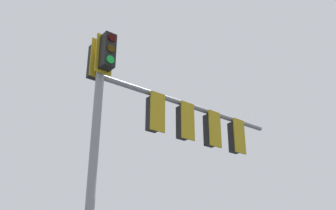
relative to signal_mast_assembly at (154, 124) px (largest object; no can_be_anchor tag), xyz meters
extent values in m
cylinder|color=gray|center=(0.96, 1.27, -1.87)|extent=(0.20, 0.20, 6.61)
cylinder|color=gray|center=(-0.75, -1.02, 0.83)|extent=(3.55, 4.67, 0.14)
cube|color=black|center=(1.20, 1.09, 1.38)|extent=(0.42, 0.42, 0.90)
cube|color=#B29319|center=(1.07, 1.19, 1.38)|extent=(0.30, 0.38, 1.04)
cylinder|color=#360503|center=(1.34, 0.99, 1.68)|extent=(0.14, 0.18, 0.20)
cylinder|color=#3C2703|center=(1.34, 0.99, 1.38)|extent=(0.14, 0.18, 0.20)
cylinder|color=green|center=(1.34, 0.99, 1.08)|extent=(0.14, 0.18, 0.20)
cube|color=black|center=(0.72, 1.45, 1.38)|extent=(0.42, 0.42, 0.90)
cube|color=#B29319|center=(0.86, 1.35, 1.38)|extent=(0.30, 0.38, 1.04)
cylinder|color=#360503|center=(0.59, 1.55, 1.68)|extent=(0.14, 0.18, 0.20)
cylinder|color=#3C2703|center=(0.59, 1.55, 1.38)|extent=(0.14, 0.18, 0.20)
cylinder|color=green|center=(0.59, 1.55, 1.08)|extent=(0.14, 0.18, 0.20)
cube|color=black|center=(0.01, 0.00, 0.28)|extent=(0.42, 0.42, 0.90)
cube|color=#B29319|center=(-0.12, 0.10, 0.28)|extent=(0.29, 0.38, 1.04)
cylinder|color=#360503|center=(0.14, -0.10, 0.58)|extent=(0.14, 0.18, 0.20)
cylinder|color=#3C2703|center=(0.14, -0.10, 0.28)|extent=(0.14, 0.18, 0.20)
cylinder|color=green|center=(0.14, -0.10, -0.02)|extent=(0.14, 0.18, 0.20)
cube|color=black|center=(-0.58, -0.79, 0.28)|extent=(0.42, 0.42, 0.90)
cube|color=#B29319|center=(-0.72, -0.69, 0.28)|extent=(0.29, 0.38, 1.04)
cylinder|color=#360503|center=(-0.45, -0.89, 0.58)|extent=(0.14, 0.18, 0.20)
cylinder|color=#3C2703|center=(-0.45, -0.89, 0.28)|extent=(0.14, 0.18, 0.20)
cylinder|color=green|center=(-0.45, -0.89, -0.02)|extent=(0.14, 0.18, 0.20)
cube|color=black|center=(-1.17, -1.58, 0.28)|extent=(0.42, 0.42, 0.90)
cube|color=#B29319|center=(-1.31, -1.48, 0.28)|extent=(0.28, 0.38, 1.04)
cylinder|color=#360503|center=(-1.04, -1.67, 0.58)|extent=(0.14, 0.18, 0.20)
cylinder|color=#3C2703|center=(-1.04, -1.67, 0.28)|extent=(0.14, 0.18, 0.20)
cylinder|color=green|center=(-1.04, -1.67, -0.02)|extent=(0.14, 0.18, 0.20)
cube|color=black|center=(-1.76, -2.37, 0.28)|extent=(0.42, 0.42, 0.90)
cube|color=#B29319|center=(-1.90, -2.27, 0.28)|extent=(0.29, 0.38, 1.04)
cylinder|color=#360503|center=(-1.63, -2.46, 0.58)|extent=(0.14, 0.18, 0.20)
cylinder|color=#3C2703|center=(-1.63, -2.46, 0.28)|extent=(0.14, 0.18, 0.20)
cylinder|color=green|center=(-1.63, -2.46, -0.02)|extent=(0.14, 0.18, 0.20)
camera|label=1|loc=(-2.86, 9.01, -3.70)|focal=43.24mm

